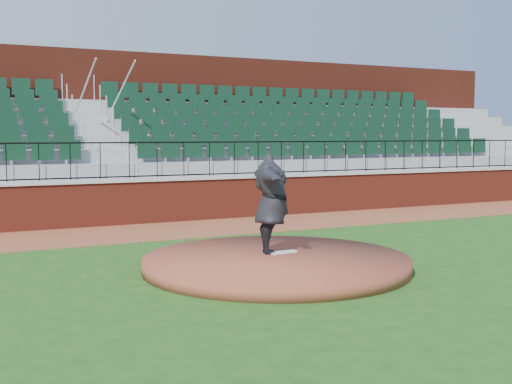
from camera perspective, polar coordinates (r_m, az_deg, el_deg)
ground at (r=12.82m, az=3.02°, el=-6.33°), size 90.00×90.00×0.00m
warning_track at (r=17.65m, az=-5.70°, el=-3.19°), size 34.00×3.20×0.01m
field_wall at (r=19.07m, az=-7.43°, el=-0.79°), size 34.00×0.35×1.20m
wall_cap at (r=19.01m, az=-7.45°, el=1.16°), size 34.00×0.45×0.10m
wall_railing at (r=18.99m, az=-7.47°, el=2.81°), size 34.00×0.05×1.00m
seating_stands at (r=21.56m, az=-9.88°, el=4.38°), size 34.00×5.10×4.60m
concourse_wall at (r=24.26m, az=-11.81°, el=5.48°), size 34.00×0.50×5.50m
pitchers_mound at (r=12.31m, az=1.79°, el=-6.21°), size 4.99×4.99×0.25m
pitching_rubber at (r=12.61m, az=2.38°, el=-5.28°), size 0.58×0.19×0.04m
pitcher at (r=12.43m, az=1.35°, el=-1.04°), size 1.31×2.44×1.92m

